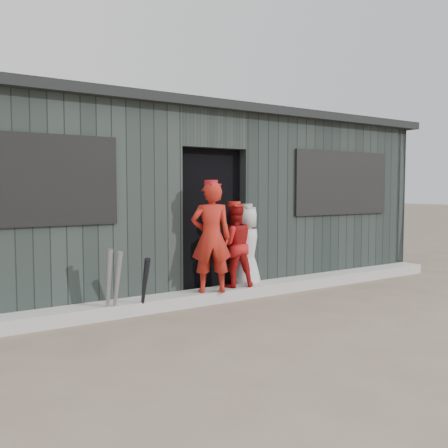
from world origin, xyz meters
TOP-DOWN VIEW (x-y plane):
  - ground at (0.00, 0.00)m, footprint 80.00×80.00m
  - curb at (0.00, 1.82)m, footprint 8.00×0.36m
  - bat_left at (-1.64, 1.64)m, footprint 0.08×0.19m
  - bat_mid at (-1.55, 1.62)m, footprint 0.11×0.23m
  - bat_right at (-1.23, 1.59)m, footprint 0.10×0.30m
  - player_red_left at (-0.26, 1.70)m, footprint 0.60×0.51m
  - player_red_right at (0.19, 1.84)m, footprint 0.64×0.56m
  - player_grey_back at (0.52, 2.02)m, footprint 0.70×0.58m
  - dugout at (-0.00, 3.50)m, footprint 8.30×3.30m

SIDE VIEW (x-z plane):
  - ground at x=0.00m, z-range 0.00..0.00m
  - curb at x=0.00m, z-range 0.00..0.15m
  - bat_right at x=-1.23m, z-range 0.00..0.69m
  - bat_mid at x=-1.55m, z-range 0.00..0.78m
  - bat_left at x=-1.64m, z-range 0.00..0.81m
  - player_grey_back at x=0.52m, z-range 0.00..1.23m
  - player_red_right at x=0.19m, z-range 0.15..1.27m
  - player_red_left at x=-0.26m, z-range 0.15..1.54m
  - dugout at x=0.00m, z-range -0.02..2.60m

